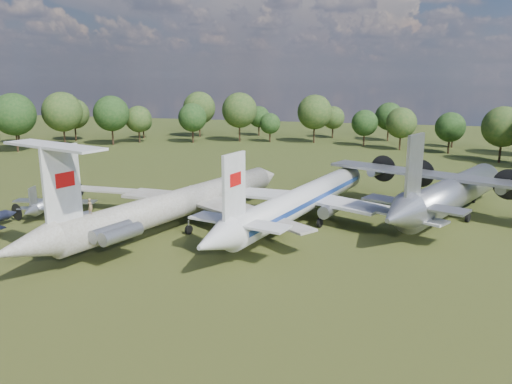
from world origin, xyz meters
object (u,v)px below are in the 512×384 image
(small_prop_northwest, at_px, (53,203))
(person_on_il62, at_px, (90,206))
(il62_airliner, at_px, (181,208))
(tu104_jet, at_px, (303,204))
(an12_transport, at_px, (452,197))

(small_prop_northwest, distance_m, person_on_il62, 23.05)
(il62_airliner, distance_m, person_on_il62, 14.54)
(tu104_jet, distance_m, person_on_il62, 27.91)
(small_prop_northwest, height_order, person_on_il62, person_on_il62)
(an12_transport, distance_m, small_prop_northwest, 57.03)
(il62_airliner, distance_m, small_prop_northwest, 21.13)
(il62_airliner, height_order, person_on_il62, person_on_il62)
(tu104_jet, bearing_deg, person_on_il62, -119.90)
(small_prop_northwest, bearing_deg, person_on_il62, -53.00)
(an12_transport, bearing_deg, tu104_jet, -133.12)
(il62_airliner, bearing_deg, person_on_il62, -90.00)
(tu104_jet, height_order, person_on_il62, person_on_il62)
(an12_transport, relative_size, small_prop_northwest, 2.58)
(il62_airliner, distance_m, an12_transport, 37.47)
(an12_transport, bearing_deg, person_on_il62, -120.06)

